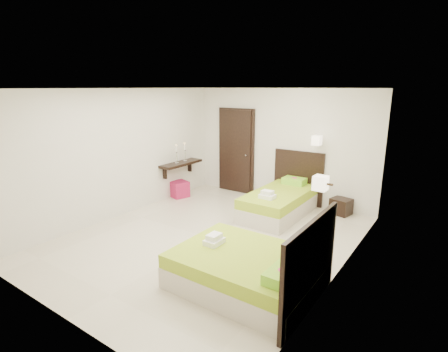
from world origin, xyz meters
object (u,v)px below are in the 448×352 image
Objects in this scene: bed_double at (250,269)px; ottoman at (179,189)px; nightstand at (341,206)px; bed_single at (281,201)px.

ottoman is (-3.49, 2.47, -0.08)m from bed_double.
bed_double is 4.28m from ottoman.
ottoman is (-3.63, -1.05, 0.02)m from nightstand.
bed_single is 2.59m from ottoman.
bed_single is at bearing 7.39° from ottoman.
bed_single is 5.09× the size of nightstand.
ottoman is at bearing -151.15° from nightstand.
bed_single is at bearing -133.15° from nightstand.
bed_single is 1.28m from nightstand.
ottoman is at bearing -172.61° from bed_single.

